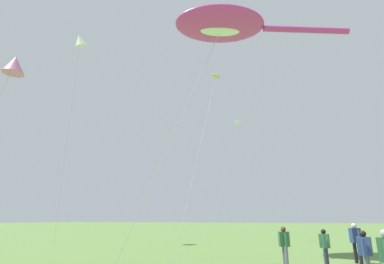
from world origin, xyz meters
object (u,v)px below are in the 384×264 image
at_px(big_show_kite, 223,25).
at_px(small_kite_diamond_red, 80,41).
at_px(person_dark_jacket, 325,245).
at_px(small_kite_tiny_distant, 215,80).
at_px(person_child_front, 284,244).
at_px(small_kite_stunt_black, 14,65).
at_px(person_short_left, 356,240).
at_px(small_kite_delta_white, 235,135).
at_px(person_tall_center, 365,252).

distance_m(big_show_kite, small_kite_diamond_red, 14.45).
bearing_deg(person_dark_jacket, small_kite_tiny_distant, -0.71).
xyz_separation_m(person_dark_jacket, small_kite_diamond_red, (3.81, 18.42, 16.48)).
height_order(person_child_front, person_dark_jacket, person_child_front).
height_order(small_kite_diamond_red, small_kite_stunt_black, small_kite_diamond_red).
bearing_deg(person_dark_jacket, small_kite_stunt_black, 43.36).
xyz_separation_m(person_dark_jacket, small_kite_stunt_black, (-7.01, 10.69, 6.92)).
relative_size(person_child_front, small_kite_stunt_black, 0.19).
xyz_separation_m(person_short_left, small_kite_stunt_black, (-8.76, 12.01, 6.78)).
height_order(small_kite_tiny_distant, small_kite_stunt_black, small_kite_tiny_distant).
relative_size(person_dark_jacket, small_kite_stunt_black, 0.18).
xyz_separation_m(person_short_left, small_kite_tiny_distant, (-0.83, 6.17, 8.64)).
distance_m(person_short_left, small_kite_tiny_distant, 10.65).
xyz_separation_m(person_short_left, small_kite_diamond_red, (2.06, 19.74, 16.35)).
xyz_separation_m(small_kite_tiny_distant, small_kite_stunt_black, (-7.94, 5.84, -1.85)).
xyz_separation_m(small_kite_diamond_red, small_kite_delta_white, (9.20, -11.59, -7.72)).
xyz_separation_m(person_child_front, small_kite_diamond_red, (4.48, 16.88, 16.42)).
relative_size(person_short_left, small_kite_stunt_black, 0.21).
bearing_deg(person_dark_jacket, person_tall_center, 123.00).
height_order(person_dark_jacket, small_kite_diamond_red, small_kite_diamond_red).
relative_size(big_show_kite, small_kite_delta_white, 1.29).
bearing_deg(person_child_front, small_kite_tiny_distant, -48.92).
height_order(big_show_kite, person_tall_center, big_show_kite).
distance_m(person_dark_jacket, small_kite_delta_white, 17.11).
bearing_deg(person_short_left, person_child_front, 11.19).
height_order(big_show_kite, person_short_left, big_show_kite).
distance_m(person_short_left, small_kite_diamond_red, 25.71).
bearing_deg(person_dark_jacket, small_kite_delta_white, -52.23).
height_order(person_child_front, person_short_left, person_short_left).
relative_size(person_tall_center, person_dark_jacket, 1.03).
bearing_deg(big_show_kite, small_kite_tiny_distant, 46.07).
bearing_deg(small_kite_tiny_distant, big_show_kite, -4.28).
bearing_deg(person_dark_jacket, person_short_left, -116.90).
bearing_deg(person_child_front, small_kite_delta_white, -92.12).
distance_m(person_tall_center, small_kite_tiny_distant, 11.21).
bearing_deg(small_kite_stunt_black, person_dark_jacket, -40.92).
xyz_separation_m(person_tall_center, person_dark_jacket, (2.72, 1.15, -0.03)).
xyz_separation_m(person_tall_center, small_kite_stunt_black, (-4.29, 11.84, 6.89)).
height_order(person_short_left, small_kite_delta_white, small_kite_delta_white).
distance_m(person_dark_jacket, small_kite_tiny_distant, 10.06).
bearing_deg(small_kite_stunt_black, person_tall_center, -54.26).
xyz_separation_m(small_kite_diamond_red, small_kite_tiny_distant, (-2.89, -13.57, -7.71)).
bearing_deg(big_show_kite, person_dark_jacket, 132.46).
relative_size(person_short_left, small_kite_delta_white, 0.15).
distance_m(big_show_kite, small_kite_tiny_distant, 4.34).
xyz_separation_m(big_show_kite, person_child_front, (-2.52, -3.00, -12.94)).
bearing_deg(small_kite_stunt_black, small_kite_tiny_distant, -20.54).
distance_m(big_show_kite, small_kite_stunt_black, 12.39).
bearing_deg(person_tall_center, person_dark_jacket, -51.79).
height_order(person_dark_jacket, small_kite_delta_white, small_kite_delta_white).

